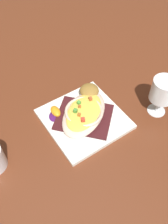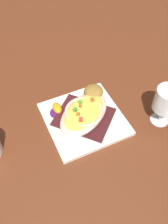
% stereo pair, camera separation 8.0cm
% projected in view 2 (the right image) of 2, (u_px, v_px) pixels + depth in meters
% --- Properties ---
extents(ground_plane, '(2.60, 2.60, 0.00)m').
position_uv_depth(ground_plane, '(84.00, 120.00, 0.84)').
color(ground_plane, brown).
extents(square_plate, '(0.26, 0.26, 0.01)m').
position_uv_depth(square_plate, '(84.00, 119.00, 0.83)').
color(square_plate, white).
rests_on(square_plate, ground_plane).
extents(folded_napkin, '(0.23, 0.23, 0.01)m').
position_uv_depth(folded_napkin, '(84.00, 117.00, 0.82)').
color(folded_napkin, '#401619').
rests_on(folded_napkin, square_plate).
extents(gratin_dish, '(0.24, 0.22, 0.04)m').
position_uv_depth(gratin_dish, '(84.00, 113.00, 0.80)').
color(gratin_dish, beige).
rests_on(gratin_dish, folded_napkin).
extents(muffin, '(0.07, 0.07, 0.05)m').
position_uv_depth(muffin, '(94.00, 93.00, 0.86)').
color(muffin, olive).
rests_on(muffin, square_plate).
extents(orange_garnish, '(0.05, 0.06, 0.02)m').
position_uv_depth(orange_garnish, '(57.00, 109.00, 0.84)').
color(orange_garnish, '#4B175A').
rests_on(orange_garnish, square_plate).
extents(stemmed_glass, '(0.08, 0.08, 0.14)m').
position_uv_depth(stemmed_glass, '(167.00, 101.00, 0.76)').
color(stemmed_glass, white).
rests_on(stemmed_glass, ground_plane).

